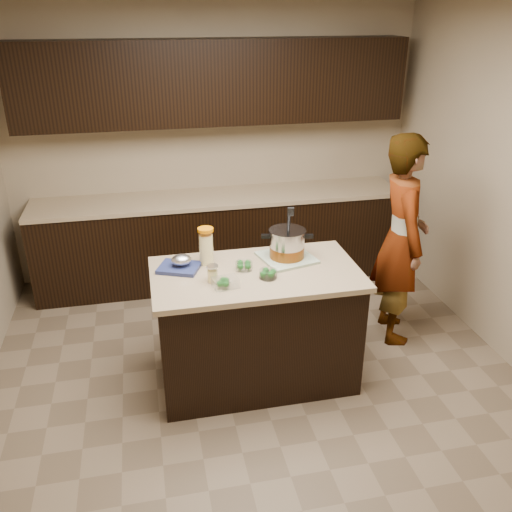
{
  "coord_description": "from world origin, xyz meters",
  "views": [
    {
      "loc": [
        -0.71,
        -3.31,
        2.59
      ],
      "look_at": [
        0.0,
        0.0,
        1.02
      ],
      "focal_mm": 38.0,
      "sensor_mm": 36.0,
      "label": 1
    }
  ],
  "objects_px": {
    "island": "(256,326)",
    "stock_pot": "(287,245)",
    "person": "(401,240)",
    "lemonade_pitcher": "(206,248)"
  },
  "relations": [
    {
      "from": "person",
      "to": "island",
      "type": "bearing_deg",
      "value": 116.23
    },
    {
      "from": "island",
      "to": "lemonade_pitcher",
      "type": "xyz_separation_m",
      "value": [
        -0.32,
        0.2,
        0.57
      ]
    },
    {
      "from": "island",
      "to": "stock_pot",
      "type": "distance_m",
      "value": 0.64
    },
    {
      "from": "stock_pot",
      "to": "person",
      "type": "height_order",
      "value": "person"
    },
    {
      "from": "island",
      "to": "lemonade_pitcher",
      "type": "bearing_deg",
      "value": 148.07
    },
    {
      "from": "lemonade_pitcher",
      "to": "person",
      "type": "bearing_deg",
      "value": 6.11
    },
    {
      "from": "person",
      "to": "lemonade_pitcher",
      "type": "bearing_deg",
      "value": 106.2
    },
    {
      "from": "stock_pot",
      "to": "lemonade_pitcher",
      "type": "distance_m",
      "value": 0.59
    },
    {
      "from": "island",
      "to": "lemonade_pitcher",
      "type": "distance_m",
      "value": 0.69
    },
    {
      "from": "island",
      "to": "person",
      "type": "bearing_deg",
      "value": 16.13
    }
  ]
}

